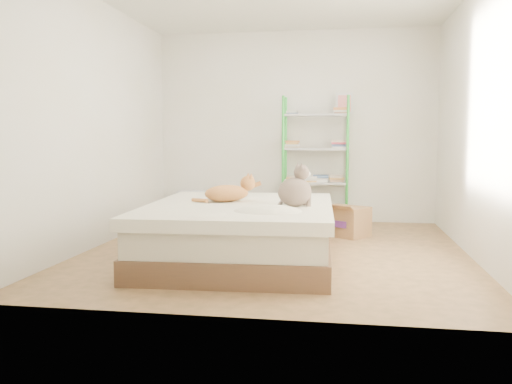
% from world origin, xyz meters
% --- Properties ---
extents(room, '(3.81, 4.21, 2.61)m').
position_xyz_m(room, '(0.00, 0.00, 1.30)').
color(room, tan).
rests_on(room, ground).
extents(bed, '(1.77, 2.18, 0.54)m').
position_xyz_m(bed, '(-0.27, -0.51, 0.27)').
color(bed, brown).
rests_on(bed, ground).
extents(orange_cat, '(0.58, 0.49, 0.21)m').
position_xyz_m(orange_cat, '(-0.43, -0.36, 0.64)').
color(orange_cat, '#DC9449').
rests_on(orange_cat, bed).
extents(grey_cat, '(0.42, 0.40, 0.38)m').
position_xyz_m(grey_cat, '(0.24, -0.61, 0.73)').
color(grey_cat, '#7E6C60').
rests_on(grey_cat, bed).
extents(shelf_unit, '(0.92, 0.36, 1.74)m').
position_xyz_m(shelf_unit, '(0.31, 1.88, 0.84)').
color(shelf_unit, green).
rests_on(shelf_unit, ground).
extents(cardboard_box, '(0.63, 0.66, 0.40)m').
position_xyz_m(cardboard_box, '(0.70, 0.97, 0.17)').
color(cardboard_box, '#A47245').
rests_on(cardboard_box, ground).
extents(white_bin, '(0.38, 0.34, 0.41)m').
position_xyz_m(white_bin, '(-1.42, 1.85, 0.21)').
color(white_bin, silver).
rests_on(white_bin, ground).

